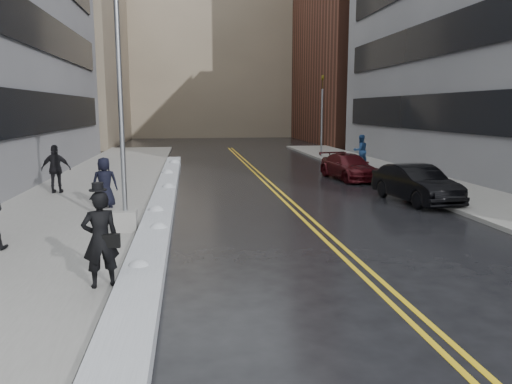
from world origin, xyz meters
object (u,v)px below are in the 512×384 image
object	(u,v)px
pedestrian_east	(361,151)
car_black	(416,184)
car_maroon	(349,167)
pedestrian_fedora	(100,239)
fire_hydrant	(407,175)
pedestrian_c	(105,182)
traffic_signal	(322,113)
lamppost	(123,149)
pedestrian_d	(56,169)

from	to	relation	value
pedestrian_east	car_black	distance (m)	11.33
pedestrian_east	car_maroon	world-z (taller)	pedestrian_east
pedestrian_fedora	car_black	bearing A→B (deg)	-159.19
fire_hydrant	car_maroon	world-z (taller)	car_maroon
pedestrian_c	traffic_signal	bearing A→B (deg)	-134.67
lamppost	pedestrian_fedora	distance (m)	4.94
car_black	pedestrian_fedora	bearing A→B (deg)	-148.03
pedestrian_fedora	car_black	xyz separation A→B (m)	(10.70, 8.63, -0.38)
pedestrian_c	car_black	bearing A→B (deg)	171.62
car_maroon	fire_hydrant	bearing A→B (deg)	-60.76
pedestrian_east	fire_hydrant	bearing A→B (deg)	79.48
car_maroon	pedestrian_east	bearing A→B (deg)	56.02
fire_hydrant	pedestrian_c	xyz separation A→B (m)	(-13.45, -4.31, 0.51)
traffic_signal	pedestrian_d	world-z (taller)	traffic_signal
traffic_signal	fire_hydrant	bearing A→B (deg)	-87.95
lamppost	car_maroon	distance (m)	14.96
lamppost	fire_hydrant	bearing A→B (deg)	33.04
lamppost	pedestrian_d	bearing A→B (deg)	117.12
traffic_signal	pedestrian_fedora	xyz separation A→B (m)	(-11.70, -26.73, -2.28)
fire_hydrant	pedestrian_d	bearing A→B (deg)	-177.23
car_maroon	car_black	bearing A→B (deg)	-93.11
pedestrian_fedora	pedestrian_c	size ratio (longest dim) A/B	1.07
pedestrian_c	lamppost	bearing A→B (deg)	97.94
car_black	pedestrian_d	bearing A→B (deg)	160.17
pedestrian_fedora	pedestrian_d	bearing A→B (deg)	-90.45
car_maroon	pedestrian_fedora	bearing A→B (deg)	-130.94
fire_hydrant	pedestrian_fedora	distance (m)	17.64
traffic_signal	lamppost	bearing A→B (deg)	-118.21
fire_hydrant	car_maroon	size ratio (longest dim) A/B	0.16
fire_hydrant	pedestrian_fedora	world-z (taller)	pedestrian_fedora
pedestrian_fedora	pedestrian_d	size ratio (longest dim) A/B	0.95
car_black	traffic_signal	bearing A→B (deg)	79.92
pedestrian_c	car_black	size ratio (longest dim) A/B	0.40
pedestrian_fedora	pedestrian_d	distance (m)	12.54
fire_hydrant	pedestrian_east	world-z (taller)	pedestrian_east
car_black	car_maroon	world-z (taller)	car_black
fire_hydrant	pedestrian_c	world-z (taller)	pedestrian_c
lamppost	traffic_signal	world-z (taller)	lamppost
pedestrian_c	pedestrian_d	bearing A→B (deg)	-63.62
pedestrian_c	car_maroon	bearing A→B (deg)	-157.79
traffic_signal	car_maroon	xyz separation A→B (m)	(-1.53, -11.29, -2.74)
pedestrian_d	car_black	size ratio (longest dim) A/B	0.45
pedestrian_c	car_black	distance (m)	11.96
traffic_signal	car_maroon	size ratio (longest dim) A/B	1.32
traffic_signal	pedestrian_fedora	bearing A→B (deg)	-113.64
pedestrian_c	pedestrian_east	world-z (taller)	pedestrian_east
lamppost	car_black	world-z (taller)	lamppost
pedestrian_fedora	car_maroon	size ratio (longest dim) A/B	0.43
traffic_signal	car_black	xyz separation A→B (m)	(-1.00, -18.10, -2.66)
fire_hydrant	pedestrian_fedora	size ratio (longest dim) A/B	0.37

